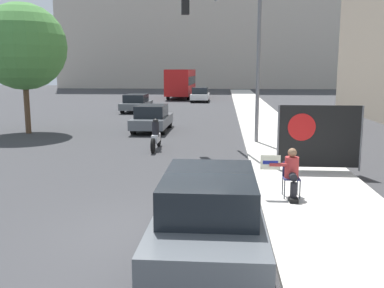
% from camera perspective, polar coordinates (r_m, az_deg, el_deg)
% --- Properties ---
extents(ground_plane, '(160.00, 160.00, 0.00)m').
position_cam_1_polar(ground_plane, '(8.77, -3.98, -11.86)').
color(ground_plane, '#38383A').
extents(sidewalk_curb, '(3.04, 90.00, 0.13)m').
position_cam_1_polar(sidewalk_curb, '(23.39, 10.22, 1.93)').
color(sidewalk_curb, beige).
rests_on(sidewalk_curb, ground_plane).
extents(seated_protester, '(0.97, 0.77, 1.22)m').
position_cam_1_polar(seated_protester, '(10.73, 13.07, -3.58)').
color(seated_protester, '#474C56').
rests_on(seated_protester, sidewalk_curb).
extents(pedestrian_behind, '(0.34, 0.34, 1.61)m').
position_cam_1_polar(pedestrian_behind, '(15.57, 16.05, 1.03)').
color(pedestrian_behind, black).
rests_on(pedestrian_behind, sidewalk_curb).
extents(protest_banner, '(2.59, 0.06, 2.03)m').
position_cam_1_polar(protest_banner, '(13.78, 16.55, 0.98)').
color(protest_banner, slate).
rests_on(protest_banner, sidewalk_curb).
extents(traffic_light_pole, '(3.31, 3.07, 6.45)m').
position_cam_1_polar(traffic_light_pole, '(18.43, 5.53, 13.67)').
color(traffic_light_pole, slate).
rests_on(traffic_light_pole, sidewalk_curb).
extents(parked_car_curbside, '(1.87, 4.79, 1.42)m').
position_cam_1_polar(parked_car_curbside, '(7.92, 2.33, -8.75)').
color(parked_car_curbside, '#565B60').
rests_on(parked_car_curbside, ground_plane).
extents(car_on_road_nearest, '(1.74, 4.16, 1.39)m').
position_cam_1_polar(car_on_road_nearest, '(22.92, -5.35, 3.47)').
color(car_on_road_nearest, '#565B60').
rests_on(car_on_road_nearest, ground_plane).
extents(car_on_road_midblock, '(1.84, 4.41, 1.36)m').
position_cam_1_polar(car_on_road_midblock, '(33.59, -7.43, 5.45)').
color(car_on_road_midblock, '#565B60').
rests_on(car_on_road_midblock, ground_plane).
extents(car_on_road_distant, '(1.78, 4.27, 1.45)m').
position_cam_1_polar(car_on_road_distant, '(43.91, 1.09, 6.61)').
color(car_on_road_distant, white).
rests_on(car_on_road_distant, ground_plane).
extents(city_bus_on_road, '(2.57, 10.99, 3.25)m').
position_cam_1_polar(city_bus_on_road, '(50.12, -1.43, 8.33)').
color(city_bus_on_road, red).
rests_on(city_bus_on_road, ground_plane).
extents(motorcycle_on_road, '(0.28, 2.14, 1.29)m').
position_cam_1_polar(motorcycle_on_road, '(17.51, -4.84, 1.00)').
color(motorcycle_on_road, silver).
rests_on(motorcycle_on_road, ground_plane).
extents(street_tree_near_curb, '(4.31, 4.31, 6.53)m').
position_cam_1_polar(street_tree_near_curb, '(23.46, -21.61, 11.97)').
color(street_tree_near_curb, brown).
rests_on(street_tree_near_curb, ground_plane).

